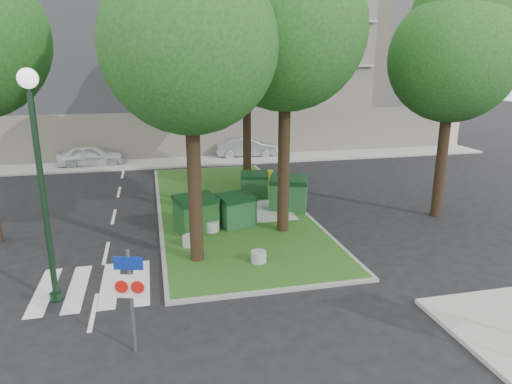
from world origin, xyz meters
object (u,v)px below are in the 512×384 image
object	(u,v)px
bollard_mid	(211,226)
car_silver	(247,147)
tree_street_right	(455,46)
car_white	(91,156)
litter_bin	(269,178)
dumpster_c	(254,185)
traffic_sign_pole	(131,288)
tree_median_mid	(189,47)
bollard_left	(190,241)
bollard_right	(259,257)
tree_median_far	(248,22)
tree_median_near_right	(288,13)
dumpster_d	(289,193)
street_lamp	(39,162)
dumpster_a	(196,214)
tree_median_near_left	(192,27)
dumpster_b	(236,210)

from	to	relation	value
bollard_mid	car_silver	distance (m)	15.15
tree_street_right	car_white	size ratio (longest dim) A/B	2.47
tree_street_right	litter_bin	world-z (taller)	tree_street_right
dumpster_c	traffic_sign_pole	size ratio (longest dim) A/B	0.59
tree_median_mid	bollard_mid	bearing A→B (deg)	-87.00
bollard_left	bollard_right	size ratio (longest dim) A/B	1.05
tree_median_far	litter_bin	size ratio (longest dim) A/B	15.20
tree_median_mid	car_silver	bearing A→B (deg)	65.83
tree_median_near_right	car_white	world-z (taller)	tree_median_near_right
tree_median_far	traffic_sign_pole	size ratio (longest dim) A/B	4.82
tree_median_far	traffic_sign_pole	bearing A→B (deg)	-111.97
tree_median_mid	car_silver	distance (m)	13.03
tree_median_far	dumpster_d	distance (m)	9.05
dumpster_c	street_lamp	bearing A→B (deg)	-120.61
tree_median_mid	car_silver	world-z (taller)	tree_median_mid
dumpster_a	tree_median_near_left	bearing A→B (deg)	-115.00
dumpster_b	car_white	xyz separation A→B (m)	(-6.89, 13.31, -0.05)
dumpster_c	bollard_mid	xyz separation A→B (m)	(-2.66, -4.24, -0.38)
tree_median_far	tree_street_right	size ratio (longest dim) A/B	1.18
bollard_mid	tree_median_near_left	bearing A→B (deg)	-106.27
dumpster_c	street_lamp	distance (m)	11.69
tree_median_near_left	dumpster_c	size ratio (longest dim) A/B	7.15
car_silver	bollard_left	bearing A→B (deg)	165.07
tree_median_far	dumpster_c	world-z (taller)	tree_median_far
street_lamp	litter_bin	bearing A→B (deg)	49.56
bollard_mid	litter_bin	distance (m)	7.30
tree_median_mid	car_white	bearing A→B (deg)	120.08
dumpster_d	traffic_sign_pole	size ratio (longest dim) A/B	0.78
tree_median_near_right	bollard_right	distance (m)	8.33
car_silver	street_lamp	bearing A→B (deg)	157.31
dumpster_c	bollard_right	size ratio (longest dim) A/B	2.93
dumpster_d	bollard_mid	distance (m)	4.24
tree_median_near_right	street_lamp	xyz separation A→B (m)	(-7.65, -3.67, -4.08)
dumpster_a	bollard_mid	xyz separation A→B (m)	(0.54, -0.19, -0.47)
tree_median_mid	dumpster_b	size ratio (longest dim) A/B	6.04
tree_median_near_right	tree_street_right	size ratio (longest dim) A/B	1.14
dumpster_d	dumpster_c	bearing A→B (deg)	137.96
tree_median_near_left	bollard_left	size ratio (longest dim) A/B	19.90
car_white	tree_median_near_left	bearing A→B (deg)	-164.29
tree_median_far	car_silver	distance (m)	10.73
tree_median_far	bollard_left	bearing A→B (deg)	-115.10
dumpster_a	tree_median_mid	bearing A→B (deg)	63.90
tree_street_right	dumpster_b	bearing A→B (deg)	177.47
traffic_sign_pole	car_white	world-z (taller)	traffic_sign_pole
bollard_left	car_white	distance (m)	15.84
tree_median_mid	tree_street_right	xyz separation A→B (m)	(10.00, -4.00, 0.00)
bollard_left	street_lamp	world-z (taller)	street_lamp
dumpster_b	dumpster_c	world-z (taller)	dumpster_b
dumpster_d	litter_bin	xyz separation A→B (m)	(0.20, 4.15, -0.33)
tree_median_near_right	bollard_left	world-z (taller)	tree_median_near_right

